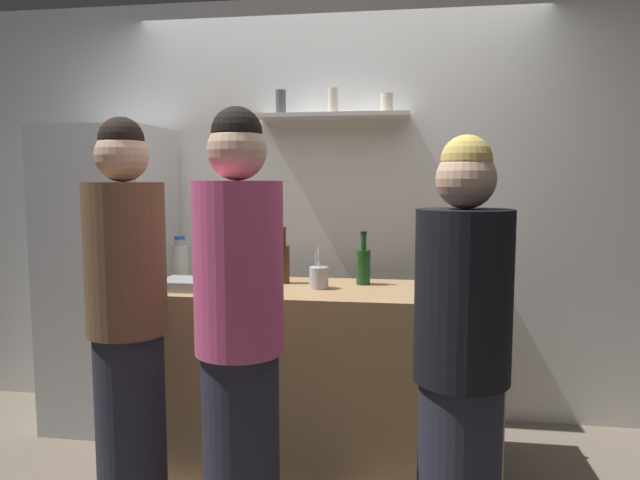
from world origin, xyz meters
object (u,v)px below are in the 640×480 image
Objects in this scene: refrigerator at (110,278)px; wine_bottle_dark_glass at (462,266)px; wine_bottle_amber_glass at (284,262)px; person_brown_jacket at (128,322)px; person_pink_top at (240,339)px; utensil_holder at (319,277)px; baking_pan at (195,284)px; wine_bottle_green_glass at (363,265)px; person_blonde at (461,370)px; water_bottle_plastic at (180,261)px.

refrigerator reaches higher than wine_bottle_dark_glass.
person_brown_jacket is (-0.54, -0.73, -0.17)m from wine_bottle_amber_glass.
person_pink_top is (1.15, -1.13, -0.02)m from refrigerator.
person_brown_jacket is (-1.48, -0.78, -0.17)m from wine_bottle_dark_glass.
person_pink_top is at bearing 62.88° from person_brown_jacket.
refrigerator is 1.10m from person_brown_jacket.
utensil_holder is 0.71× the size of wine_bottle_amber_glass.
person_brown_jacket reaches higher than wine_bottle_amber_glass.
wine_bottle_dark_glass is 0.17× the size of person_brown_jacket.
person_brown_jacket is 1.00× the size of person_pink_top.
baking_pan is 0.89m from wine_bottle_green_glass.
person_brown_jacket reaches higher than wine_bottle_dark_glass.
wine_bottle_dark_glass is at bearing 3.01° from wine_bottle_amber_glass.
utensil_holder is 0.25m from wine_bottle_amber_glass.
baking_pan is at bearing 176.92° from person_blonde.
person_brown_jacket is at bearing -142.09° from wine_bottle_green_glass.
baking_pan is 0.19× the size of person_pink_top.
wine_bottle_dark_glass is 1.17× the size of water_bottle_plastic.
person_blonde is at bearing -33.64° from water_bottle_plastic.
wine_bottle_dark_glass is 1.68m from person_brown_jacket.
baking_pan is 1.37× the size of water_bottle_plastic.
wine_bottle_amber_glass is 1.07× the size of wine_bottle_green_glass.
utensil_holder is at bearing -8.32° from water_bottle_plastic.
refrigerator is 5.29× the size of baking_pan.
refrigerator is 0.84m from baking_pan.
baking_pan is at bearing -167.94° from wine_bottle_dark_glass.
wine_bottle_amber_glass is at bearing 148.78° from utensil_holder.
person_blonde is (1.44, -0.96, -0.23)m from water_bottle_plastic.
person_brown_jacket is (-0.97, -0.75, -0.16)m from wine_bottle_green_glass.
baking_pan is at bearing -149.76° from wine_bottle_amber_glass.
wine_bottle_amber_glass is (-0.95, -0.05, 0.01)m from wine_bottle_dark_glass.
refrigerator is 6.22× the size of wine_bottle_dark_glass.
wine_bottle_green_glass is at bearing 17.53° from baking_pan.
wine_bottle_amber_glass is at bearing 1.25° from water_bottle_plastic.
refrigerator is 2.08m from wine_bottle_dark_glass.
wine_bottle_amber_glass is 1.31m from person_blonde.
water_bottle_plastic is (-1.53, -0.06, -0.00)m from wine_bottle_dark_glass.
baking_pan is 1.39m from wine_bottle_dark_glass.
person_pink_top is at bearing -88.41° from wine_bottle_amber_glass.
wine_bottle_dark_glass is 1.35m from person_pink_top.
utensil_holder is at bearing -144.58° from wine_bottle_green_glass.
refrigerator reaches higher than person_brown_jacket.
person_pink_top reaches higher than utensil_holder.
water_bottle_plastic is at bearing 126.65° from baking_pan.
person_blonde is at bearing -95.12° from wine_bottle_dark_glass.
utensil_holder is 0.12× the size of person_brown_jacket.
wine_bottle_amber_glass is at bearing 158.22° from person_blonde.
person_brown_jacket is 0.60m from person_pink_top.
wine_bottle_amber_glass is at bearing -176.99° from wine_bottle_dark_glass.
person_brown_jacket reaches higher than water_bottle_plastic.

